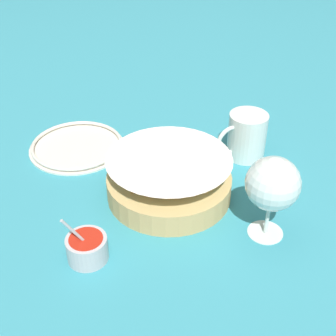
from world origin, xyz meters
TOP-DOWN VIEW (x-y plane):
  - ground_plane at (0.00, 0.00)m, footprint 4.00×4.00m
  - food_basket at (0.00, 0.02)m, footprint 0.25×0.25m
  - sauce_cup at (0.21, 0.09)m, footprint 0.07×0.07m
  - wine_glass at (-0.09, 0.20)m, footprint 0.09×0.09m
  - beer_mug at (-0.22, -0.02)m, footprint 0.12×0.08m
  - side_plate at (0.09, -0.24)m, footprint 0.22×0.22m

SIDE VIEW (x-z plane):
  - ground_plane at x=0.00m, z-range 0.00..0.00m
  - side_plate at x=0.09m, z-range 0.00..0.01m
  - sauce_cup at x=0.21m, z-range -0.03..0.08m
  - food_basket at x=0.00m, z-range -0.01..0.08m
  - beer_mug at x=-0.22m, z-range 0.00..0.10m
  - wine_glass at x=-0.09m, z-range 0.03..0.19m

